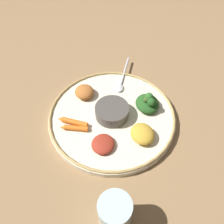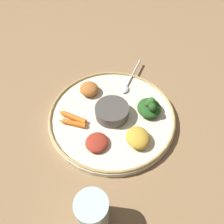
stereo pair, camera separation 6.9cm
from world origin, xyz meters
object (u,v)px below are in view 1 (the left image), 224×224
center_bowl (112,111)px  carrot_outer (74,128)px  carrot_near_spoon (73,122)px  spoon (122,80)px  greens_pile (148,103)px  drinking_glass (115,215)px

center_bowl → carrot_outer: 0.12m
center_bowl → carrot_near_spoon: 0.12m
carrot_near_spoon → spoon: bearing=-66.6°
spoon → center_bowl: bearing=139.6°
center_bowl → greens_pile: size_ratio=1.05×
center_bowl → spoon: size_ratio=0.69×
carrot_outer → drinking_glass: drinking_glass is taller
greens_pile → carrot_outer: bearing=84.3°
carrot_outer → drinking_glass: size_ratio=0.70×
drinking_glass → greens_pile: bearing=-44.9°
greens_pile → carrot_near_spoon: (0.05, 0.22, -0.01)m
greens_pile → spoon: bearing=4.5°
spoon → carrot_near_spoon: (-0.09, 0.21, 0.00)m
center_bowl → drinking_glass: 0.29m
center_bowl → spoon: center_bowl is taller
carrot_near_spoon → center_bowl: bearing=-102.1°
carrot_outer → spoon: bearing=-62.2°
greens_pile → carrot_outer: size_ratio=1.25×
greens_pile → carrot_near_spoon: greens_pile is taller
center_bowl → carrot_outer: bearing=89.1°
center_bowl → spoon: (0.12, -0.10, -0.02)m
center_bowl → greens_pile: (-0.02, -0.11, 0.00)m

